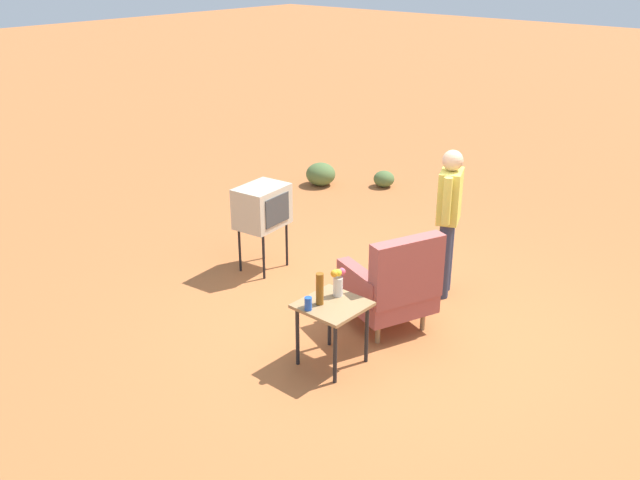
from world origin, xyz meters
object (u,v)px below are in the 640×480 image
bottle_tall_amber (320,289)px  flower_vase (338,281)px  side_table (332,312)px  person_standing (449,214)px  soda_can_blue (308,304)px  armchair (393,284)px  tv_on_stand (262,207)px

bottle_tall_amber → flower_vase: bottle_tall_amber is taller
flower_vase → bottle_tall_amber: bearing=-3.9°
side_table → flower_vase: bearing=-156.9°
side_table → flower_vase: flower_vase is taller
person_standing → soda_can_blue: person_standing is taller
armchair → person_standing: (-1.02, -0.03, 0.44)m
side_table → person_standing: (-1.89, 0.01, 0.41)m
side_table → bottle_tall_amber: bottle_tall_amber is taller
bottle_tall_amber → soda_can_blue: bearing=-1.4°
armchair → bottle_tall_amber: size_ratio=3.53×
tv_on_stand → person_standing: size_ratio=0.63×
bottle_tall_amber → side_table: bearing=134.3°
armchair → soda_can_blue: (1.10, -0.13, 0.18)m
side_table → person_standing: 1.93m
bottle_tall_amber → flower_vase: 0.23m
tv_on_stand → bottle_tall_amber: bearing=59.3°
side_table → bottle_tall_amber: size_ratio=2.07×
person_standing → flower_vase: (1.73, -0.08, -0.17)m
person_standing → soda_can_blue: bearing=-2.7°
soda_can_blue → flower_vase: (-0.38, 0.02, 0.09)m
bottle_tall_amber → flower_vase: (-0.23, 0.02, -0.00)m
armchair → flower_vase: 0.77m
person_standing → side_table: bearing=-0.4°
side_table → flower_vase: (-0.15, -0.07, 0.24)m
soda_can_blue → flower_vase: bearing=177.1°
armchair → tv_on_stand: size_ratio=1.03×
armchair → flower_vase: size_ratio=4.00×
bottle_tall_amber → soda_can_blue: (0.15, -0.00, -0.09)m
armchair → bottle_tall_amber: armchair is taller
bottle_tall_amber → person_standing: bearing=177.2°
armchair → side_table: size_ratio=1.71×
tv_on_stand → person_standing: 2.14m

